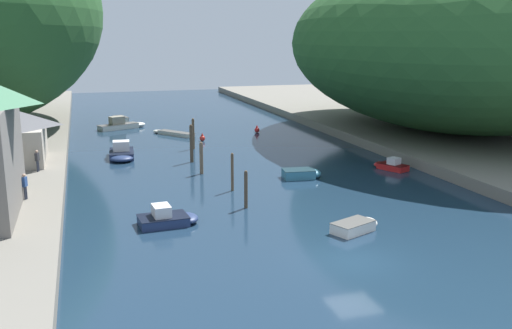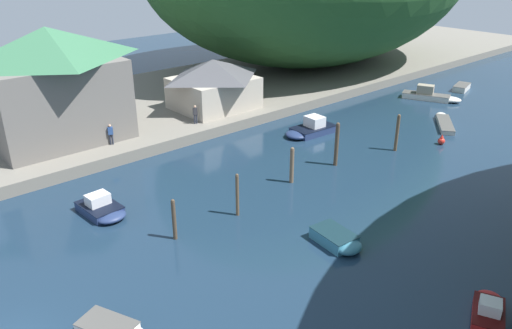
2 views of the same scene
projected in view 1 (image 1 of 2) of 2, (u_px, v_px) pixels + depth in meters
name	position (u px, v px, depth m)	size (l,w,h in m)	color
water_surface	(218.00, 150.00, 57.11)	(130.00, 130.00, 0.00)	#192D42
right_bank	(437.00, 133.00, 64.30)	(22.00, 120.00, 0.94)	slate
hillside_right	(454.00, 44.00, 62.05)	(33.45, 46.84, 18.76)	#285628
boathouse_shed	(4.00, 134.00, 46.64)	(6.73, 7.80, 4.72)	#B2A899
boat_navy_launch	(303.00, 174.00, 45.92)	(3.28, 1.96, 0.73)	teal
boat_far_right_bank	(122.00, 125.00, 70.26)	(6.25, 3.83, 1.58)	silver
boat_moored_right	(390.00, 165.00, 48.95)	(2.45, 3.37, 1.07)	red
boat_mid_channel	(122.00, 154.00, 53.19)	(2.50, 5.05, 1.56)	navy
boat_yellow_tender	(119.00, 119.00, 76.52)	(2.25, 3.97, 0.67)	silver
boat_open_rowboat	(172.00, 133.00, 65.97)	(4.55, 5.65, 0.43)	silver
boat_white_cruiser	(169.00, 218.00, 34.61)	(3.74, 2.17, 1.26)	navy
boat_far_upstream	(357.00, 226.00, 33.49)	(3.42, 2.50, 0.64)	silver
mooring_post_nearest	(246.00, 189.00, 37.71)	(0.24, 0.24, 2.57)	#4C3D2D
mooring_post_second	(232.00, 172.00, 41.90)	(0.21, 0.21, 2.86)	brown
mooring_post_middle	(201.00, 158.00, 47.07)	(0.29, 0.29, 2.71)	brown
mooring_post_fourth	(191.00, 143.00, 51.40)	(0.31, 0.31, 3.46)	#4C3D2D
mooring_post_farthest	(193.00, 134.00, 57.39)	(0.27, 0.27, 3.14)	brown
channel_buoy_near	(257.00, 130.00, 67.51)	(0.59, 0.59, 0.89)	red
channel_buoy_far	(202.00, 138.00, 62.01)	(0.60, 0.60, 0.90)	red
person_on_quay	(37.00, 159.00, 43.91)	(0.34, 0.43, 1.69)	#282D3D
person_by_boathouse	(25.00, 185.00, 36.44)	(0.34, 0.43, 1.69)	#282D3D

